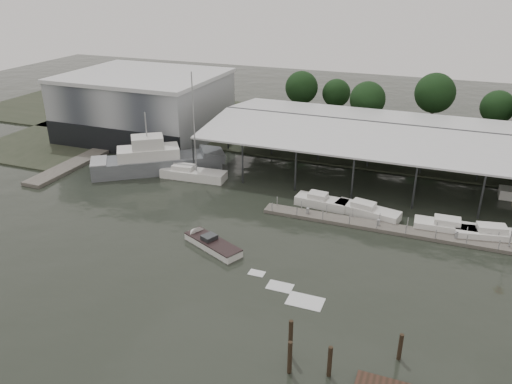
% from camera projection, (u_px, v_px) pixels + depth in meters
% --- Properties ---
extents(ground, '(200.00, 200.00, 0.00)m').
position_uv_depth(ground, '(224.00, 248.00, 50.78)').
color(ground, black).
rests_on(ground, ground).
extents(land_strip_far, '(140.00, 30.00, 0.30)m').
position_uv_depth(land_strip_far, '(324.00, 133.00, 86.53)').
color(land_strip_far, '#333729').
rests_on(land_strip_far, ground).
extents(land_strip_west, '(20.00, 40.00, 0.30)m').
position_uv_depth(land_strip_west, '(90.00, 127.00, 89.51)').
color(land_strip_west, '#333729').
rests_on(land_strip_west, ground).
extents(storage_warehouse, '(24.50, 20.50, 10.50)m').
position_uv_depth(storage_warehouse, '(145.00, 105.00, 83.39)').
color(storage_warehouse, '#92979C').
rests_on(storage_warehouse, ground).
extents(covered_boat_shed, '(58.24, 24.00, 6.96)m').
position_uv_depth(covered_boat_shed, '(426.00, 132.00, 66.54)').
color(covered_boat_shed, silver).
rests_on(covered_boat_shed, ground).
extents(trawler_dock, '(3.00, 18.00, 0.50)m').
position_uv_depth(trawler_dock, '(76.00, 163.00, 72.51)').
color(trawler_dock, '#67645B').
rests_on(trawler_dock, ground).
extents(floating_dock, '(28.00, 2.00, 1.40)m').
position_uv_depth(floating_dock, '(387.00, 228.00, 54.27)').
color(floating_dock, '#67645B').
rests_on(floating_dock, ground).
extents(grey_trawler, '(17.45, 14.04, 8.84)m').
position_uv_depth(grey_trawler, '(158.00, 161.00, 69.64)').
color(grey_trawler, slate).
rests_on(grey_trawler, ground).
extents(white_sailboat, '(9.10, 3.20, 14.59)m').
position_uv_depth(white_sailboat, '(193.00, 174.00, 67.56)').
color(white_sailboat, white).
rests_on(white_sailboat, ground).
extents(speedboat_underway, '(17.42, 9.22, 2.00)m').
position_uv_depth(speedboat_underway, '(209.00, 242.00, 51.03)').
color(speedboat_underway, white).
rests_on(speedboat_underway, ground).
extents(moored_cruiser_0, '(6.35, 2.67, 1.70)m').
position_uv_depth(moored_cruiser_0, '(321.00, 201.00, 59.58)').
color(moored_cruiser_0, white).
rests_on(moored_cruiser_0, ground).
extents(moored_cruiser_1, '(7.75, 3.74, 1.70)m').
position_uv_depth(moored_cruiser_1, '(367.00, 211.00, 57.25)').
color(moored_cruiser_1, white).
rests_on(moored_cruiser_1, ground).
extents(moored_cruiser_2, '(7.78, 2.46, 1.70)m').
position_uv_depth(moored_cruiser_2, '(451.00, 227.00, 53.53)').
color(moored_cruiser_2, white).
rests_on(moored_cruiser_2, ground).
extents(moored_cruiser_3, '(8.47, 3.68, 1.70)m').
position_uv_depth(moored_cruiser_3, '(495.00, 235.00, 52.03)').
color(moored_cruiser_3, white).
rests_on(moored_cruiser_3, ground).
extents(mooring_pilings, '(7.77, 9.03, 3.81)m').
position_uv_depth(mooring_pilings, '(321.00, 374.00, 33.44)').
color(mooring_pilings, '#302318').
rests_on(mooring_pilings, ground).
extents(horizon_tree_line, '(66.87, 11.85, 10.20)m').
position_uv_depth(horizon_tree_line, '(461.00, 103.00, 82.42)').
color(horizon_tree_line, black).
rests_on(horizon_tree_line, ground).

